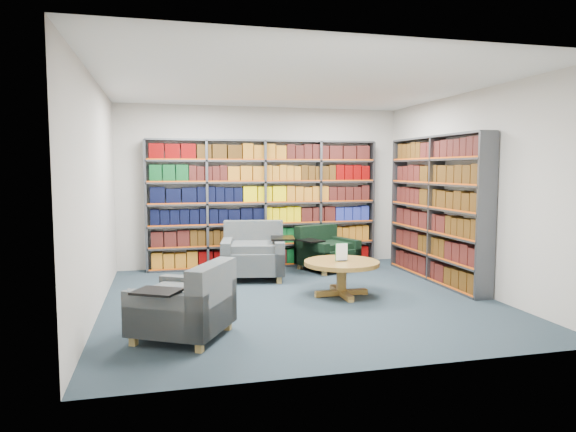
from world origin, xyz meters
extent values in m
cube|color=#1B2831|center=(0.00, 0.00, -0.01)|extent=(5.00, 5.00, 0.01)
cube|color=white|center=(0.00, 0.00, 2.80)|extent=(5.00, 5.00, 0.01)
cube|color=#BDB6AC|center=(0.00, 2.50, 1.40)|extent=(5.00, 0.01, 2.80)
cube|color=#BDB6AC|center=(0.00, -2.50, 1.40)|extent=(5.00, 0.01, 2.80)
cube|color=#BDB6AC|center=(-2.50, 0.00, 1.40)|extent=(0.01, 5.00, 2.80)
cube|color=#BDB6AC|center=(2.50, 0.00, 1.40)|extent=(0.01, 5.00, 2.80)
cube|color=#47494F|center=(0.00, 2.34, 1.10)|extent=(4.00, 0.28, 2.20)
cube|color=silver|center=(0.00, 2.47, 1.10)|extent=(4.00, 0.02, 2.20)
cube|color=#D84C0A|center=(0.00, 2.21, 1.10)|extent=(4.00, 0.01, 2.20)
cube|color=#985A12|center=(0.00, 2.34, 0.18)|extent=(3.88, 0.21, 0.29)
cube|color=#35100D|center=(0.00, 2.34, 0.54)|extent=(3.88, 0.21, 0.29)
cube|color=black|center=(0.00, 2.34, 0.91)|extent=(3.88, 0.21, 0.29)
cube|color=black|center=(0.00, 2.34, 1.28)|extent=(3.88, 0.21, 0.29)
cube|color=#063714|center=(0.00, 2.34, 1.64)|extent=(3.88, 0.21, 0.29)
cube|color=#560000|center=(0.00, 2.34, 2.01)|extent=(3.88, 0.21, 0.29)
cube|color=#47494F|center=(2.34, 0.60, 1.10)|extent=(0.28, 2.50, 2.20)
cube|color=silver|center=(2.47, 0.60, 1.10)|extent=(0.02, 2.50, 2.20)
cube|color=#D84C0A|center=(2.21, 0.60, 1.10)|extent=(0.02, 2.50, 2.20)
cube|color=#35100D|center=(2.34, 0.60, 0.18)|extent=(0.21, 2.38, 0.29)
cube|color=#35100D|center=(2.34, 0.60, 0.54)|extent=(0.21, 2.38, 0.29)
cube|color=#35100D|center=(2.34, 0.60, 0.91)|extent=(0.21, 2.38, 0.29)
cube|color=#35100D|center=(2.34, 0.60, 1.28)|extent=(0.21, 2.38, 0.29)
cube|color=#35100D|center=(2.34, 0.60, 1.64)|extent=(0.21, 2.38, 0.29)
cube|color=#3A2208|center=(2.34, 0.60, 2.01)|extent=(0.21, 2.38, 0.29)
cube|color=#09213A|center=(-0.36, 1.42, 0.28)|extent=(1.12, 1.12, 0.34)
cube|color=#09213A|center=(-0.29, 1.79, 0.49)|extent=(0.98, 0.39, 0.77)
cube|color=#09213A|center=(-0.76, 1.49, 0.36)|extent=(0.33, 0.97, 0.51)
cube|color=#09213A|center=(0.04, 1.34, 0.36)|extent=(0.33, 0.97, 0.51)
cube|color=black|center=(0.08, 1.28, 0.64)|extent=(0.44, 0.53, 0.03)
cube|color=#9E8143|center=(-0.82, 1.11, 0.05)|extent=(0.09, 0.09, 0.11)
cube|color=#9E8143|center=(-0.05, 0.96, 0.05)|extent=(0.09, 0.09, 0.11)
cube|color=#9E8143|center=(-0.68, 1.88, 0.05)|extent=(0.09, 0.09, 0.11)
cube|color=#9E8143|center=(0.10, 1.73, 0.05)|extent=(0.09, 0.09, 0.11)
cube|color=black|center=(0.97, 1.75, 0.23)|extent=(1.05, 1.05, 0.29)
cube|color=black|center=(0.86, 2.05, 0.42)|extent=(0.82, 0.46, 0.65)
cube|color=black|center=(0.65, 1.63, 0.31)|extent=(0.41, 0.80, 0.43)
cube|color=black|center=(1.29, 1.88, 0.31)|extent=(0.41, 0.80, 0.43)
cube|color=black|center=(0.63, 1.57, 0.54)|extent=(0.43, 0.48, 0.02)
cube|color=#9E8143|center=(0.78, 1.32, 0.05)|extent=(0.08, 0.08, 0.09)
cube|color=#9E8143|center=(1.41, 1.56, 0.05)|extent=(0.08, 0.08, 0.09)
cube|color=#9E8143|center=(0.54, 1.94, 0.05)|extent=(0.08, 0.08, 0.09)
cube|color=#9E8143|center=(1.17, 2.18, 0.05)|extent=(0.08, 0.08, 0.09)
cube|color=#09213A|center=(-1.56, -1.23, 0.25)|extent=(1.16, 1.16, 0.30)
cube|color=#09213A|center=(-1.27, -1.39, 0.44)|extent=(0.58, 0.84, 0.68)
cube|color=#09213A|center=(-1.38, -0.91, 0.32)|extent=(0.81, 0.53, 0.46)
cube|color=#09213A|center=(-1.74, -1.54, 0.32)|extent=(0.81, 0.53, 0.46)
cube|color=black|center=(-1.80, -1.56, 0.57)|extent=(0.52, 0.49, 0.02)
cube|color=#9E8143|center=(-1.70, -0.75, 0.05)|extent=(0.09, 0.09, 0.10)
cube|color=#9E8143|center=(-2.04, -1.36, 0.05)|extent=(0.09, 0.09, 0.10)
cube|color=#9E8143|center=(-1.08, -1.09, 0.05)|extent=(0.09, 0.09, 0.10)
cube|color=#9E8143|center=(-1.43, -1.70, 0.05)|extent=(0.09, 0.09, 0.10)
cylinder|color=olive|center=(0.60, 0.01, 0.45)|extent=(1.02, 1.02, 0.06)
cylinder|color=olive|center=(0.60, 0.01, 0.23)|extent=(0.14, 0.14, 0.41)
cube|color=olive|center=(0.60, 0.01, 0.05)|extent=(0.73, 0.09, 0.07)
cube|color=olive|center=(0.60, 0.01, 0.05)|extent=(0.09, 0.73, 0.07)
cube|color=black|center=(0.60, 0.01, 0.49)|extent=(0.11, 0.06, 0.01)
cube|color=white|center=(0.60, 0.01, 0.60)|extent=(0.16, 0.01, 0.23)
cube|color=#145926|center=(0.60, 0.01, 0.60)|extent=(0.17, 0.00, 0.24)
camera|label=1|loc=(-1.74, -6.45, 1.72)|focal=32.00mm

